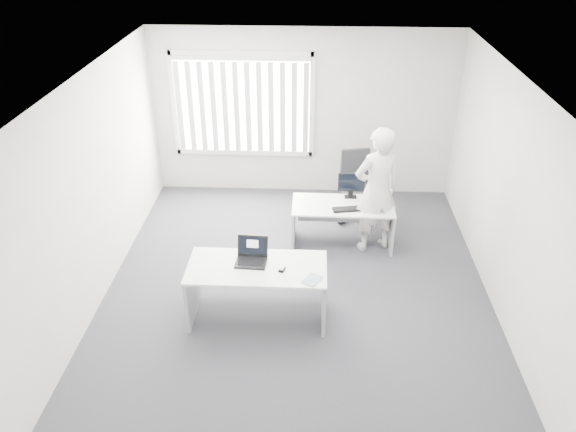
{
  "coord_description": "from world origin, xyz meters",
  "views": [
    {
      "loc": [
        0.17,
        -5.89,
        4.53
      ],
      "look_at": [
        -0.12,
        0.15,
        1.08
      ],
      "focal_mm": 35.0,
      "sensor_mm": 36.0,
      "label": 1
    }
  ],
  "objects_px": {
    "person": "(377,190)",
    "office_chair": "(355,197)",
    "desk_far": "(342,216)",
    "monitor": "(351,185)",
    "desk_near": "(257,281)",
    "laptop": "(251,254)"
  },
  "relations": [
    {
      "from": "person",
      "to": "monitor",
      "type": "xyz_separation_m",
      "value": [
        -0.34,
        0.31,
        -0.08
      ]
    },
    {
      "from": "desk_near",
      "to": "laptop",
      "type": "relative_size",
      "value": 4.51
    },
    {
      "from": "laptop",
      "to": "monitor",
      "type": "bearing_deg",
      "value": 59.78
    },
    {
      "from": "monitor",
      "to": "laptop",
      "type": "bearing_deg",
      "value": -124.74
    },
    {
      "from": "monitor",
      "to": "office_chair",
      "type": "bearing_deg",
      "value": 77.42
    },
    {
      "from": "desk_near",
      "to": "desk_far",
      "type": "distance_m",
      "value": 2.03
    },
    {
      "from": "laptop",
      "to": "monitor",
      "type": "distance_m",
      "value": 2.29
    },
    {
      "from": "laptop",
      "to": "office_chair",
      "type": "bearing_deg",
      "value": 64.56
    },
    {
      "from": "person",
      "to": "laptop",
      "type": "xyz_separation_m",
      "value": [
        -1.61,
        -1.6,
        -0.05
      ]
    },
    {
      "from": "person",
      "to": "office_chair",
      "type": "bearing_deg",
      "value": -98.38
    },
    {
      "from": "office_chair",
      "to": "person",
      "type": "distance_m",
      "value": 1.13
    },
    {
      "from": "desk_far",
      "to": "office_chair",
      "type": "distance_m",
      "value": 0.91
    },
    {
      "from": "desk_far",
      "to": "office_chair",
      "type": "relative_size",
      "value": 1.33
    },
    {
      "from": "desk_near",
      "to": "laptop",
      "type": "height_order",
      "value": "laptop"
    },
    {
      "from": "desk_near",
      "to": "monitor",
      "type": "xyz_separation_m",
      "value": [
        1.2,
        1.96,
        0.32
      ]
    },
    {
      "from": "desk_far",
      "to": "office_chair",
      "type": "height_order",
      "value": "office_chair"
    },
    {
      "from": "desk_near",
      "to": "person",
      "type": "relative_size",
      "value": 0.87
    },
    {
      "from": "desk_far",
      "to": "monitor",
      "type": "relative_size",
      "value": 3.77
    },
    {
      "from": "desk_far",
      "to": "person",
      "type": "height_order",
      "value": "person"
    },
    {
      "from": "office_chair",
      "to": "laptop",
      "type": "distance_m",
      "value": 2.95
    },
    {
      "from": "office_chair",
      "to": "person",
      "type": "relative_size",
      "value": 0.58
    },
    {
      "from": "office_chair",
      "to": "monitor",
      "type": "distance_m",
      "value": 0.82
    }
  ]
}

